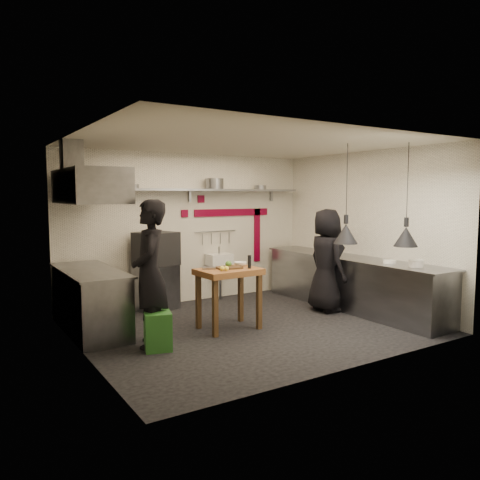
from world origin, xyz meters
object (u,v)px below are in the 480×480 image
green_bin (158,331)px  prep_table (229,299)px  oven_stand (156,287)px  combi_oven (156,249)px  chef_right (326,260)px  chef_left (150,273)px

green_bin → prep_table: bearing=14.8°
oven_stand → combi_oven: size_ratio=1.27×
prep_table → combi_oven: bearing=103.7°
green_bin → chef_right: size_ratio=0.28×
oven_stand → prep_table: 1.81m
prep_table → chef_left: (-1.29, -0.11, 0.52)m
combi_oven → chef_right: size_ratio=0.35×
prep_table → green_bin: bearing=-167.4°
green_bin → chef_right: chef_right is taller
chef_left → chef_right: 3.31m
oven_stand → green_bin: 2.25m
oven_stand → combi_oven: combi_oven is taller
chef_left → prep_table: bearing=117.3°
combi_oven → prep_table: 1.85m
prep_table → chef_right: 2.06m
combi_oven → oven_stand: bearing=62.3°
oven_stand → green_bin: size_ratio=1.60×
prep_table → chef_left: chef_left is taller
combi_oven → chef_left: chef_left is taller
chef_left → green_bin: bearing=24.2°
oven_stand → prep_table: (0.46, -1.75, 0.06)m
prep_table → chef_left: 1.40m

